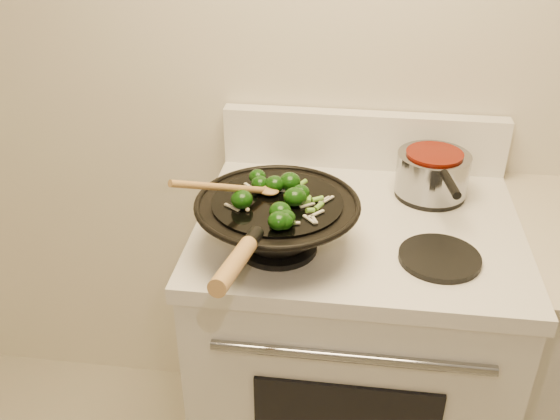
# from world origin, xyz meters

# --- Properties ---
(stove) EXTENTS (0.78, 0.67, 1.08)m
(stove) POSITION_xyz_m (-0.15, 1.17, 0.47)
(stove) COLOR white
(stove) RESTS_ON ground
(wok) EXTENTS (0.36, 0.60, 0.20)m
(wok) POSITION_xyz_m (-0.33, 1.02, 0.99)
(wok) COLOR black
(wok) RESTS_ON stove
(stirfry) EXTENTS (0.23, 0.23, 0.04)m
(stirfry) POSITION_xyz_m (-0.33, 1.00, 1.06)
(stirfry) COLOR #0D3207
(stirfry) RESTS_ON wok
(wooden_spoon) EXTENTS (0.21, 0.22, 0.11)m
(wooden_spoon) POSITION_xyz_m (-0.41, 1.00, 1.08)
(wooden_spoon) COLOR #AD7F44
(wooden_spoon) RESTS_ON wok
(saucepan) EXTENTS (0.19, 0.30, 0.11)m
(saucepan) POSITION_xyz_m (0.03, 1.32, 0.99)
(saucepan) COLOR gray
(saucepan) RESTS_ON stove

